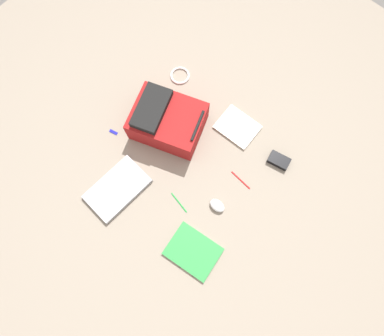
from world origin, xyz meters
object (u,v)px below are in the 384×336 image
Objects in this scene: computer_mouse at (217,206)px; book_manual at (193,251)px; backpack at (167,120)px; cable_coil at (180,76)px; pen_blue at (241,180)px; pen_black at (179,203)px; book_red at (237,127)px; usb_stick at (113,132)px; laptop at (117,189)px; power_brick at (279,160)px.

book_manual is at bearing 12.15° from computer_mouse.
book_manual is (0.47, 0.60, -0.09)m from backpack.
computer_mouse is (0.18, 0.54, -0.08)m from backpack.
pen_blue is at bearing 68.35° from cable_coil.
pen_black is (-0.15, -0.24, -0.01)m from book_manual.
book_red is 2.66× the size of computer_mouse.
cable_coil is 0.79m from pen_blue.
cable_coil is 0.56m from usb_stick.
power_brick reaches higher than laptop.
usb_stick is (-0.22, -0.84, -0.01)m from book_manual.
cable_coil is (-0.78, -0.78, -0.00)m from book_manual.
power_brick is at bearing 86.47° from cable_coil.
book_red is at bearing 132.92° from usb_stick.
pen_black is at bearing -54.38° from computer_mouse.
usb_stick is at bearing -85.36° from computer_mouse.
computer_mouse is 0.78m from usb_stick.
book_red is at bearing 85.51° from cable_coil.
pen_black is (-0.17, 0.32, -0.01)m from laptop.
cable_coil is at bearing -94.49° from book_red.
cable_coil is at bearing -164.88° from laptop.
power_brick reaches higher than pen_blue.
power_brick is at bearing 157.64° from pen_blue.
book_manual reaches higher than pen_blue.
book_manual is (-0.02, 0.56, -0.01)m from laptop.
backpack is 1.97× the size of book_red.
laptop reaches higher than usb_stick.
power_brick is (-0.73, 0.05, 0.01)m from book_manual.
usb_stick is at bearing -60.00° from power_brick.
cable_coil is (-0.32, -0.18, -0.09)m from backpack.
cable_coil is 0.83m from pen_black.
power_brick is (-0.26, 0.65, -0.08)m from backpack.
computer_mouse reaches higher than pen_blue.
power_brick is at bearing 112.10° from backpack.
backpack reaches higher than book_manual.
backpack is 3.88× the size of cable_coil.
power_brick reaches higher than pen_black.
computer_mouse is at bearing 120.87° from laptop.
usb_stick is (0.27, -0.78, -0.00)m from pen_blue.
computer_mouse is 0.74× the size of cable_coil.
laptop is at bearing -61.87° from pen_black.
computer_mouse is at bearing 71.29° from backpack.
backpack reaches higher than power_brick.
backpack reaches higher than pen_blue.
power_brick is at bearing 153.53° from pen_black.
pen_blue is (0.25, 0.22, -0.00)m from book_red.
laptop reaches higher than book_manual.
pen_blue is (-0.49, -0.05, -0.00)m from book_manual.
laptop is at bearing 48.38° from usb_stick.
laptop reaches higher than cable_coil.
cable_coil is (-0.04, -0.51, -0.00)m from book_red.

